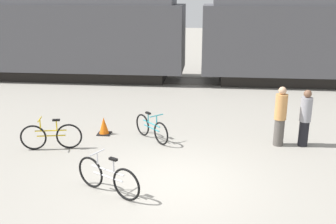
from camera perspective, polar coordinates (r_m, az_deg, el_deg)
name	(u,v)px	position (r m, az deg, el deg)	size (l,w,h in m)	color
ground_plane	(172,182)	(9.36, 0.63, -10.11)	(80.00, 80.00, 0.00)	gray
freight_train	(193,27)	(19.18, 3.70, 12.26)	(48.37, 2.97, 5.08)	black
rail_near	(192,84)	(18.89, 3.46, 4.05)	(60.37, 0.07, 0.01)	#4C4238
rail_far	(193,78)	(20.29, 3.64, 4.97)	(60.37, 0.07, 0.01)	#4C4238
bicycle_teal	(152,128)	(11.74, -2.41, -2.38)	(1.16, 1.24, 0.84)	black
bicycle_silver	(108,177)	(8.80, -8.73, -9.35)	(1.60, 0.90, 0.92)	black
bicycle_yellow	(51,136)	(11.52, -16.59, -3.39)	(1.69, 0.48, 0.91)	black
person_in_grey	(305,118)	(11.80, 19.28, -0.84)	(0.32, 0.32, 1.66)	black
person_in_tan	(280,116)	(11.61, 15.98, -0.61)	(0.34, 0.34, 1.74)	#514C47
traffic_cone	(104,126)	(12.39, -9.29, -2.06)	(0.40, 0.40, 0.55)	black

